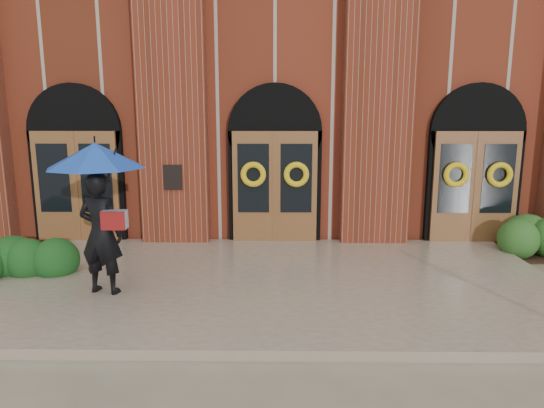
{
  "coord_description": "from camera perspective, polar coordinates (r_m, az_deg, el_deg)",
  "views": [
    {
      "loc": [
        0.07,
        -8.09,
        3.12
      ],
      "look_at": [
        -0.04,
        1.0,
        1.34
      ],
      "focal_mm": 32.0,
      "sensor_mm": 36.0,
      "label": 1
    }
  ],
  "objects": [
    {
      "name": "ground",
      "position": [
        8.67,
        0.2,
        -10.01
      ],
      "size": [
        90.0,
        90.0,
        0.0
      ],
      "primitive_type": "plane",
      "color": "gray",
      "rests_on": "ground"
    },
    {
      "name": "landing",
      "position": [
        8.79,
        0.21,
        -9.2
      ],
      "size": [
        10.0,
        5.3,
        0.15
      ],
      "primitive_type": "cube",
      "color": "tan",
      "rests_on": "ground"
    },
    {
      "name": "church_building",
      "position": [
        16.88,
        0.48,
        12.36
      ],
      "size": [
        16.2,
        12.53,
        7.0
      ],
      "color": "maroon",
      "rests_on": "ground"
    },
    {
      "name": "man_with_umbrella",
      "position": [
        8.17,
        -19.77,
        1.65
      ],
      "size": [
        1.83,
        1.83,
        2.46
      ],
      "rotation": [
        0.0,
        0.0,
        2.94
      ],
      "color": "black",
      "rests_on": "landing"
    }
  ]
}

